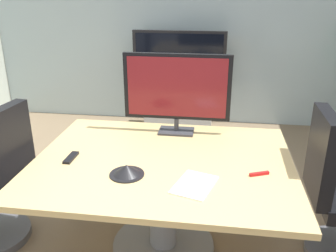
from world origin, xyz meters
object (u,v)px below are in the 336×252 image
object	(u,v)px
tv_monitor	(177,89)
wall_display_unit	(179,97)
conference_phone	(127,170)
conference_table	(163,182)
remote_control	(71,158)

from	to	relation	value
tv_monitor	wall_display_unit	size ratio (longest dim) A/B	0.64
tv_monitor	conference_phone	world-z (taller)	tv_monitor
conference_table	wall_display_unit	xyz separation A→B (m)	(-0.16, 2.44, -0.11)
tv_monitor	wall_display_unit	world-z (taller)	tv_monitor
conference_table	tv_monitor	xyz separation A→B (m)	(0.03, 0.51, 0.54)
conference_table	conference_phone	xyz separation A→B (m)	(-0.19, -0.24, 0.21)
wall_display_unit	remote_control	xyz separation A→B (m)	(-0.47, -2.52, 0.30)
conference_table	wall_display_unit	distance (m)	2.45
wall_display_unit	remote_control	bearing A→B (deg)	-100.49
tv_monitor	remote_control	xyz separation A→B (m)	(-0.66, -0.59, -0.35)
remote_control	wall_display_unit	bearing A→B (deg)	80.40
wall_display_unit	remote_control	size ratio (longest dim) A/B	7.71
conference_table	remote_control	world-z (taller)	remote_control
conference_phone	remote_control	distance (m)	0.47
wall_display_unit	tv_monitor	bearing A→B (deg)	-84.19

